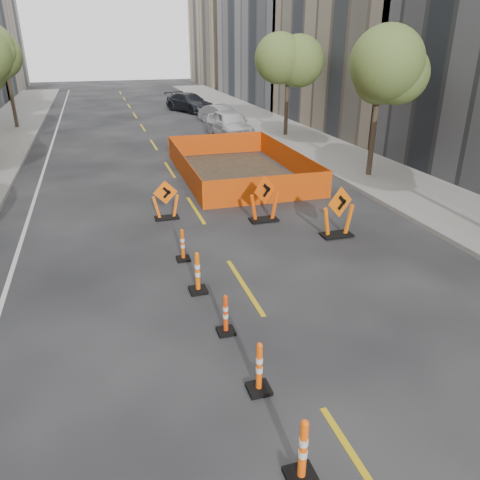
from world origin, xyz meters
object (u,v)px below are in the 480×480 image
object	(u,v)px
channelizer_3	(259,367)
chevron_sign_center	(264,199)
parked_car_mid	(221,114)
chevron_sign_left	(166,200)
parked_car_far	(190,102)
parked_car_near	(230,124)
channelizer_2	(303,451)
channelizer_6	(183,245)
channelizer_4	(226,314)
channelizer_5	(198,272)
chevron_sign_right	(339,212)

from	to	relation	value
channelizer_3	chevron_sign_center	distance (m)	8.51
channelizer_3	parked_car_mid	world-z (taller)	parked_car_mid
chevron_sign_left	parked_car_far	distance (m)	26.06
chevron_sign_center	parked_car_mid	size ratio (longest dim) A/B	0.40
parked_car_near	parked_car_far	bearing A→B (deg)	86.33
channelizer_2	parked_car_far	bearing A→B (deg)	81.16
channelizer_3	channelizer_6	xyz separation A→B (m)	(-0.30, 5.72, -0.04)
channelizer_4	channelizer_5	xyz separation A→B (m)	(-0.19, 1.91, 0.08)
chevron_sign_left	parked_car_near	xyz separation A→B (m)	(6.14, 13.60, 0.13)
channelizer_4	channelizer_6	bearing A→B (deg)	93.19
channelizer_3	channelizer_6	size ratio (longest dim) A/B	1.09
channelizer_4	chevron_sign_center	distance (m)	6.80
channelizer_3	parked_car_near	distance (m)	23.53
parked_car_far	channelizer_2	bearing A→B (deg)	-122.20
channelizer_3	channelizer_4	world-z (taller)	channelizer_3
channelizer_2	chevron_sign_center	size ratio (longest dim) A/B	0.68
channelizer_4	channelizer_6	xyz separation A→B (m)	(-0.21, 3.82, 0.01)
parked_car_near	channelizer_5	bearing A→B (deg)	-112.86
channelizer_2	chevron_sign_left	xyz separation A→B (m)	(-0.22, 11.09, 0.14)
channelizer_5	chevron_sign_center	bearing A→B (deg)	52.33
channelizer_4	chevron_sign_right	bearing A→B (deg)	40.68
channelizer_3	parked_car_mid	xyz separation A→B (m)	(6.66, 27.81, 0.14)
channelizer_2	channelizer_5	size ratio (longest dim) A/B	1.01
channelizer_2	chevron_sign_left	distance (m)	11.10
chevron_sign_center	channelizer_2	bearing A→B (deg)	-131.56
parked_car_mid	chevron_sign_center	bearing A→B (deg)	-123.51
channelizer_3	chevron_sign_right	world-z (taller)	chevron_sign_right
channelizer_5	channelizer_6	bearing A→B (deg)	90.61
channelizer_3	parked_car_mid	distance (m)	28.59
channelizer_5	chevron_sign_right	bearing A→B (deg)	23.95
channelizer_4	chevron_sign_left	bearing A→B (deg)	91.20
channelizer_6	parked_car_far	xyz separation A→B (m)	(5.96, 28.85, 0.28)
parked_car_far	channelizer_5	bearing A→B (deg)	-124.29
channelizer_3	chevron_sign_center	xyz separation A→B (m)	(2.94, 7.98, 0.29)
channelizer_5	chevron_sign_center	size ratio (longest dim) A/B	0.67
chevron_sign_left	parked_car_mid	size ratio (longest dim) A/B	0.35
chevron_sign_left	chevron_sign_center	world-z (taller)	chevron_sign_center
channelizer_6	chevron_sign_center	distance (m)	3.97
channelizer_3	parked_car_near	world-z (taller)	parked_car_near
channelizer_2	parked_car_near	size ratio (longest dim) A/B	0.23
channelizer_5	channelizer_4	bearing A→B (deg)	-84.25
parked_car_mid	parked_car_near	bearing A→B (deg)	-121.52
chevron_sign_center	chevron_sign_right	xyz separation A→B (m)	(1.77, -1.95, 0.02)
chevron_sign_left	parked_car_far	size ratio (longest dim) A/B	0.27
channelizer_2	chevron_sign_right	world-z (taller)	chevron_sign_right
channelizer_2	parked_car_near	bearing A→B (deg)	76.54
channelizer_3	channelizer_5	world-z (taller)	channelizer_5
channelizer_5	parked_car_mid	size ratio (longest dim) A/B	0.27
channelizer_5	chevron_sign_right	size ratio (longest dim) A/B	0.66
channelizer_4	parked_car_far	world-z (taller)	parked_car_far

